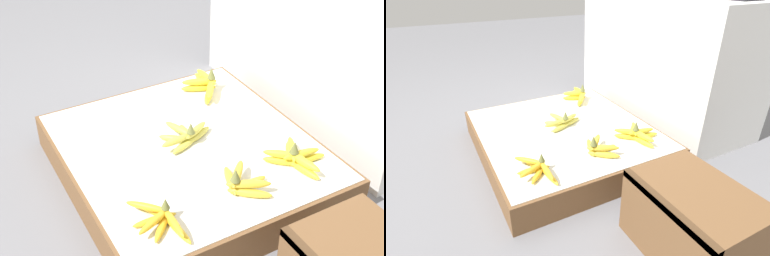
% 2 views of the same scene
% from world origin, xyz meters
% --- Properties ---
extents(ground_plane, '(10.00, 10.00, 0.00)m').
position_xyz_m(ground_plane, '(0.00, 0.00, 0.00)').
color(ground_plane, slate).
extents(display_platform, '(0.93, 0.86, 0.14)m').
position_xyz_m(display_platform, '(0.00, 0.00, 0.07)').
color(display_platform, brown).
rests_on(display_platform, ground_plane).
extents(back_vendor_table, '(1.16, 0.51, 0.75)m').
position_xyz_m(back_vendor_table, '(-0.14, 0.78, 0.38)').
color(back_vendor_table, white).
rests_on(back_vendor_table, ground_plane).
extents(wooden_crate, '(0.39, 0.29, 0.27)m').
position_xyz_m(wooden_crate, '(0.79, 0.09, 0.13)').
color(wooden_crate, brown).
rests_on(wooden_crate, ground_plane).
extents(banana_bunch_front_midright, '(0.24, 0.15, 0.08)m').
position_xyz_m(banana_bunch_front_midright, '(0.31, -0.27, 0.16)').
color(banana_bunch_front_midright, gold).
rests_on(banana_bunch_front_midright, display_platform).
extents(banana_bunch_middle_midleft, '(0.17, 0.23, 0.09)m').
position_xyz_m(banana_bunch_middle_midleft, '(-0.03, 0.00, 0.16)').
color(banana_bunch_middle_midleft, gold).
rests_on(banana_bunch_middle_midleft, display_platform).
extents(banana_bunch_middle_midright, '(0.21, 0.16, 0.10)m').
position_xyz_m(banana_bunch_middle_midright, '(0.30, 0.03, 0.17)').
color(banana_bunch_middle_midright, gold).
rests_on(banana_bunch_middle_midright, display_platform).
extents(banana_bunch_back_left, '(0.26, 0.15, 0.11)m').
position_xyz_m(banana_bunch_back_left, '(-0.31, 0.25, 0.17)').
color(banana_bunch_back_left, yellow).
rests_on(banana_bunch_back_left, display_platform).
extents(banana_bunch_back_midright, '(0.23, 0.21, 0.10)m').
position_xyz_m(banana_bunch_back_midright, '(0.27, 0.26, 0.17)').
color(banana_bunch_back_midright, yellow).
rests_on(banana_bunch_back_midright, display_platform).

